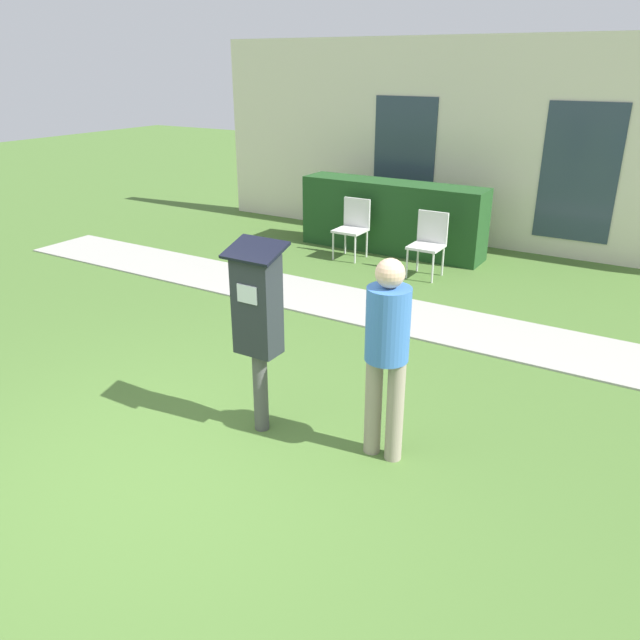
# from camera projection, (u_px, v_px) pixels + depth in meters

# --- Properties ---
(ground_plane) EXTENTS (40.00, 40.00, 0.00)m
(ground_plane) POSITION_uv_depth(u_px,v_px,m) (164.00, 473.00, 4.61)
(ground_plane) COLOR #476B2D
(sidewalk) EXTENTS (12.00, 1.10, 0.02)m
(sidewalk) POSITION_uv_depth(u_px,v_px,m) (385.00, 312.00, 7.56)
(sidewalk) COLOR #A3A099
(sidewalk) RESTS_ON ground
(building_facade) EXTENTS (10.00, 0.26, 3.20)m
(building_facade) POSITION_uv_depth(u_px,v_px,m) (490.00, 145.00, 9.81)
(building_facade) COLOR beige
(building_facade) RESTS_ON ground
(parking_meter) EXTENTS (0.44, 0.31, 1.59)m
(parking_meter) POSITION_uv_depth(u_px,v_px,m) (257.00, 315.00, 4.79)
(parking_meter) COLOR #4C4C4C
(parking_meter) RESTS_ON ground
(person_standing) EXTENTS (0.32, 0.32, 1.58)m
(person_standing) POSITION_uv_depth(u_px,v_px,m) (387.00, 345.00, 4.48)
(person_standing) COLOR gray
(person_standing) RESTS_ON ground
(outdoor_chair_left) EXTENTS (0.44, 0.44, 0.90)m
(outdoor_chair_left) POSITION_uv_depth(u_px,v_px,m) (353.00, 224.00, 9.52)
(outdoor_chair_left) COLOR silver
(outdoor_chair_left) RESTS_ON ground
(outdoor_chair_middle) EXTENTS (0.44, 0.44, 0.90)m
(outdoor_chair_middle) POSITION_uv_depth(u_px,v_px,m) (429.00, 239.00, 8.69)
(outdoor_chair_middle) COLOR silver
(outdoor_chair_middle) RESTS_ON ground
(hedge_row) EXTENTS (2.96, 0.60, 1.10)m
(hedge_row) POSITION_uv_depth(u_px,v_px,m) (392.00, 217.00, 9.83)
(hedge_row) COLOR #1E471E
(hedge_row) RESTS_ON ground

